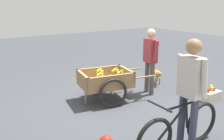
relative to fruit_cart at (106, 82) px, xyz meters
name	(u,v)px	position (x,y,z in m)	size (l,w,h in m)	color
ground_plane	(117,104)	(-0.07, 0.32, -0.44)	(24.00, 24.00, 0.00)	#3D3F44
fruit_cart	(106,82)	(0.00, 0.00, 0.00)	(1.76, 1.07, 0.71)	#937047
vendor_person	(150,56)	(-1.12, 0.20, 0.50)	(0.26, 0.59, 1.57)	#4C4742
bicycle	(180,129)	(0.15, 2.29, -0.08)	(1.66, 0.46, 0.85)	black
cyclist_person	(191,85)	(0.00, 2.29, 0.58)	(0.23, 0.56, 1.68)	#333851
dog	(157,74)	(-1.80, -0.25, -0.17)	(0.39, 0.60, 0.40)	#AD7A38
plastic_bucket	(197,85)	(-2.29, 0.70, -0.31)	(0.23, 0.23, 0.25)	#B21E1E
apple_crate	(210,95)	(-1.96, 1.30, -0.31)	(0.44, 0.32, 0.31)	beige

